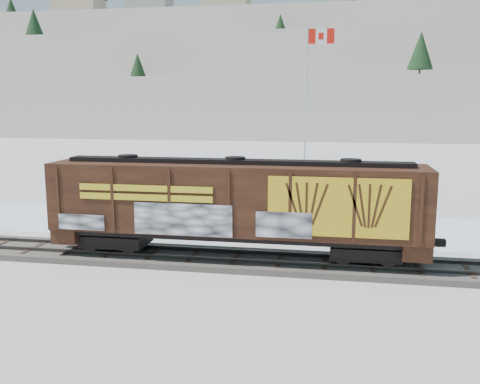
% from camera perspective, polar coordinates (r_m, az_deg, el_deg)
% --- Properties ---
extents(ground, '(500.00, 500.00, 0.00)m').
position_cam_1_polar(ground, '(25.16, -4.88, -7.29)').
color(ground, white).
rests_on(ground, ground).
extents(rail_track, '(50.00, 3.40, 0.43)m').
position_cam_1_polar(rail_track, '(25.11, -4.89, -6.97)').
color(rail_track, '#59544C').
rests_on(rail_track, ground).
extents(parking_strip, '(40.00, 8.00, 0.03)m').
position_cam_1_polar(parking_strip, '(32.20, -1.38, -3.46)').
color(parking_strip, white).
rests_on(parking_strip, ground).
extents(hillside, '(360.00, 110.00, 93.00)m').
position_cam_1_polar(hillside, '(163.28, 8.26, 12.01)').
color(hillside, white).
rests_on(hillside, ground).
extents(hopper_railcar, '(16.79, 3.06, 4.34)m').
position_cam_1_polar(hopper_railcar, '(24.04, -0.51, -1.05)').
color(hopper_railcar, black).
rests_on(hopper_railcar, rail_track).
extents(flagpole, '(2.30, 0.90, 12.38)m').
position_cam_1_polar(flagpole, '(38.00, 7.09, 5.53)').
color(flagpole, silver).
rests_on(flagpole, ground).
extents(car_silver, '(4.69, 2.17, 1.56)m').
position_cam_1_polar(car_silver, '(33.88, -7.92, -1.52)').
color(car_silver, silver).
rests_on(car_silver, parking_strip).
extents(car_white, '(4.96, 2.00, 1.60)m').
position_cam_1_polar(car_white, '(30.93, 4.79, -2.49)').
color(car_white, white).
rests_on(car_white, parking_strip).
extents(car_dark, '(4.72, 2.33, 1.32)m').
position_cam_1_polar(car_dark, '(30.54, 13.31, -3.15)').
color(car_dark, black).
rests_on(car_dark, parking_strip).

